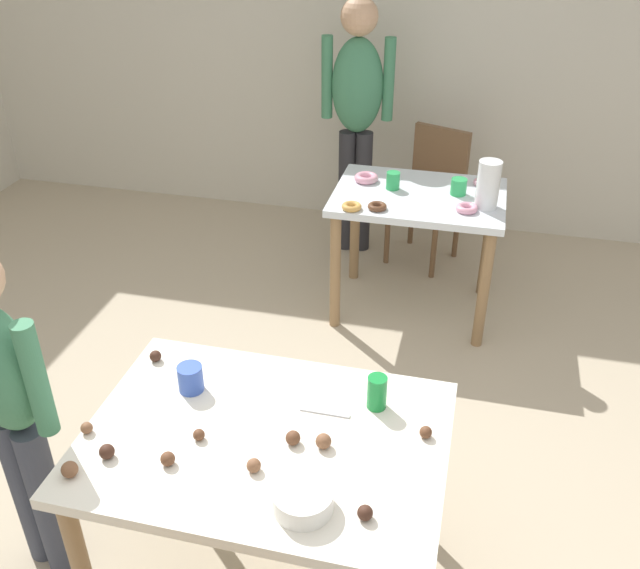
{
  "coord_description": "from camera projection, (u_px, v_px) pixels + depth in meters",
  "views": [
    {
      "loc": [
        0.65,
        -1.64,
        2.32
      ],
      "look_at": [
        0.09,
        0.63,
        0.9
      ],
      "focal_mm": 39.24,
      "sensor_mm": 36.0,
      "label": 1
    }
  ],
  "objects": [
    {
      "name": "cake_ball_4",
      "position": [
        87.0,
        428.0,
        2.23
      ],
      "size": [
        0.04,
        0.04,
        0.04
      ],
      "primitive_type": "sphere",
      "color": "brown",
      "rests_on": "dining_table_near"
    },
    {
      "name": "donut_far_0",
      "position": [
        377.0,
        207.0,
        3.67
      ],
      "size": [
        0.1,
        0.1,
        0.03
      ],
      "primitive_type": "torus",
      "color": "brown",
      "rests_on": "dining_table_far"
    },
    {
      "name": "cake_ball_1",
      "position": [
        199.0,
        435.0,
        2.2
      ],
      "size": [
        0.04,
        0.04,
        0.04
      ],
      "primitive_type": "sphere",
      "color": "brown",
      "rests_on": "dining_table_near"
    },
    {
      "name": "cake_ball_10",
      "position": [
        254.0,
        465.0,
        2.09
      ],
      "size": [
        0.04,
        0.04,
        0.04
      ],
      "primitive_type": "sphere",
      "color": "brown",
      "rests_on": "dining_table_near"
    },
    {
      "name": "donut_far_2",
      "position": [
        366.0,
        178.0,
        3.98
      ],
      "size": [
        0.14,
        0.14,
        0.04
      ],
      "primitive_type": "torus",
      "color": "pink",
      "rests_on": "dining_table_far"
    },
    {
      "name": "pitcher_far",
      "position": [
        488.0,
        185.0,
        3.63
      ],
      "size": [
        0.12,
        0.12,
        0.26
      ],
      "primitive_type": "cylinder",
      "color": "white",
      "rests_on": "dining_table_far"
    },
    {
      "name": "cake_ball_0",
      "position": [
        365.0,
        513.0,
        1.94
      ],
      "size": [
        0.04,
        0.04,
        0.04
      ],
      "primitive_type": "sphere",
      "color": "#3D2319",
      "rests_on": "dining_table_near"
    },
    {
      "name": "ground_plane",
      "position": [
        258.0,
        563.0,
        2.7
      ],
      "size": [
        6.4,
        6.4,
        0.0
      ],
      "primitive_type": "plane",
      "color": "tan"
    },
    {
      "name": "donut_far_1",
      "position": [
        482.0,
        182.0,
        3.94
      ],
      "size": [
        0.1,
        0.1,
        0.03
      ],
      "primitive_type": "torus",
      "color": "pink",
      "rests_on": "dining_table_far"
    },
    {
      "name": "cake_ball_9",
      "position": [
        155.0,
        356.0,
        2.55
      ],
      "size": [
        0.04,
        0.04,
        0.04
      ],
      "primitive_type": "sphere",
      "color": "#3D2319",
      "rests_on": "dining_table_near"
    },
    {
      "name": "fork_near",
      "position": [
        325.0,
        412.0,
        2.32
      ],
      "size": [
        0.17,
        0.02,
        0.01
      ],
      "primitive_type": "cube",
      "color": "silver",
      "rests_on": "dining_table_near"
    },
    {
      "name": "person_girl_near",
      "position": [
        8.0,
        399.0,
        2.31
      ],
      "size": [
        0.45,
        0.29,
        1.35
      ],
      "color": "#383D4C",
      "rests_on": "ground_plane"
    },
    {
      "name": "soda_can",
      "position": [
        377.0,
        392.0,
        2.32
      ],
      "size": [
        0.07,
        0.07,
        0.12
      ],
      "primitive_type": "cylinder",
      "color": "#198438",
      "rests_on": "dining_table_near"
    },
    {
      "name": "cake_ball_2",
      "position": [
        426.0,
        432.0,
        2.21
      ],
      "size": [
        0.04,
        0.04,
        0.04
      ],
      "primitive_type": "sphere",
      "color": "brown",
      "rests_on": "dining_table_near"
    },
    {
      "name": "cake_ball_6",
      "position": [
        70.0,
        469.0,
        2.07
      ],
      "size": [
        0.05,
        0.05,
        0.05
      ],
      "primitive_type": "sphere",
      "color": "brown",
      "rests_on": "dining_table_near"
    },
    {
      "name": "cake_ball_3",
      "position": [
        323.0,
        441.0,
        2.17
      ],
      "size": [
        0.05,
        0.05,
        0.05
      ],
      "primitive_type": "sphere",
      "color": "brown",
      "rests_on": "dining_table_near"
    },
    {
      "name": "dining_table_near",
      "position": [
        266.0,
        458.0,
        2.28
      ],
      "size": [
        1.16,
        0.82,
        0.75
      ],
      "color": "silver",
      "rests_on": "ground_plane"
    },
    {
      "name": "cup_far_0",
      "position": [
        459.0,
        187.0,
        3.81
      ],
      "size": [
        0.09,
        0.09,
        0.09
      ],
      "primitive_type": "cylinder",
      "color": "green",
      "rests_on": "dining_table_far"
    },
    {
      "name": "dining_table_far",
      "position": [
        418.0,
        215.0,
        3.91
      ],
      "size": [
        0.93,
        0.68,
        0.75
      ],
      "color": "silver",
      "rests_on": "ground_plane"
    },
    {
      "name": "person_adult_far",
      "position": [
        357.0,
        106.0,
        4.38
      ],
      "size": [
        0.45,
        0.23,
        1.65
      ],
      "color": "#28282D",
      "rests_on": "ground_plane"
    },
    {
      "name": "cup_near_0",
      "position": [
        190.0,
        378.0,
        2.4
      ],
      "size": [
        0.09,
        0.09,
        0.1
      ],
      "primitive_type": "cylinder",
      "color": "#3351B2",
      "rests_on": "dining_table_near"
    },
    {
      "name": "cake_ball_7",
      "position": [
        293.0,
        438.0,
        2.19
      ],
      "size": [
        0.05,
        0.05,
        0.05
      ],
      "primitive_type": "sphere",
      "color": "brown",
      "rests_on": "dining_table_near"
    },
    {
      "name": "wall_back",
      "position": [
        398.0,
        38.0,
        4.68
      ],
      "size": [
        6.4,
        0.1,
        2.6
      ],
      "primitive_type": "cube",
      "color": "beige",
      "rests_on": "ground_plane"
    },
    {
      "name": "mixing_bowl",
      "position": [
        303.0,
        500.0,
        1.96
      ],
      "size": [
        0.17,
        0.17,
        0.06
      ],
      "primitive_type": "cylinder",
      "color": "white",
      "rests_on": "dining_table_near"
    },
    {
      "name": "cup_far_1",
      "position": [
        393.0,
        181.0,
        3.88
      ],
      "size": [
        0.08,
        0.08,
        0.1
      ],
      "primitive_type": "cylinder",
      "color": "green",
      "rests_on": "dining_table_far"
    },
    {
      "name": "cake_ball_8",
      "position": [
        168.0,
        459.0,
        2.11
      ],
      "size": [
        0.04,
        0.04,
        0.04
      ],
      "primitive_type": "sphere",
      "color": "brown",
      "rests_on": "dining_table_near"
    },
    {
      "name": "donut_far_3",
      "position": [
        352.0,
        207.0,
        3.66
      ],
      "size": [
        0.11,
        0.11,
        0.03
      ],
      "primitive_type": "torus",
      "color": "gold",
      "rests_on": "dining_table_far"
    },
    {
      "name": "cake_ball_5",
      "position": [
        107.0,
        452.0,
        2.13
      ],
      "size": [
        0.05,
        0.05,
        0.05
      ],
      "primitive_type": "sphere",
      "color": "#3D2319",
      "rests_on": "dining_table_near"
    },
    {
      "name": "donut_far_4",
      "position": [
        467.0,
        208.0,
        3.64
      ],
      "size": [
        0.12,
        0.12,
        0.03
      ],
      "primitive_type": "torus",
      "color": "pink",
      "rests_on": "dining_table_far"
    },
    {
      "name": "chair_far_table",
      "position": [
        431.0,
        188.0,
        4.55
      ],
      "size": [
        0.52,
        0.52,
        0.87
      ],
      "color": "brown",
      "rests_on": "ground_plane"
    }
  ]
}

